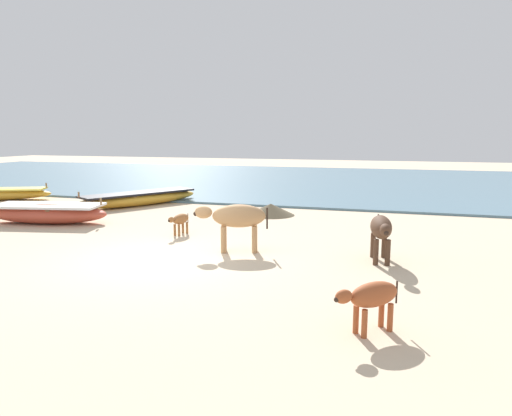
{
  "coord_description": "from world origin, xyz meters",
  "views": [
    {
      "loc": [
        4.72,
        -8.63,
        2.64
      ],
      "look_at": [
        0.95,
        3.67,
        0.6
      ],
      "focal_mm": 32.65,
      "sensor_mm": 36.0,
      "label": 1
    }
  ],
  "objects_px": {
    "cow_adult_tan": "(236,218)",
    "calf_near_rust": "(372,297)",
    "cow_second_adult_dark": "(381,229)",
    "fishing_boat_2": "(139,198)",
    "fishing_boat_0": "(48,213)",
    "calf_far_brown": "(180,220)"
  },
  "relations": [
    {
      "from": "fishing_boat_0",
      "to": "fishing_boat_2",
      "type": "bearing_deg",
      "value": 67.62
    },
    {
      "from": "cow_adult_tan",
      "to": "calf_near_rust",
      "type": "xyz_separation_m",
      "value": [
        3.18,
        -3.61,
        -0.28
      ]
    },
    {
      "from": "cow_second_adult_dark",
      "to": "fishing_boat_2",
      "type": "bearing_deg",
      "value": -129.53
    },
    {
      "from": "calf_near_rust",
      "to": "cow_second_adult_dark",
      "type": "distance_m",
      "value": 3.68
    },
    {
      "from": "cow_adult_tan",
      "to": "calf_far_brown",
      "type": "height_order",
      "value": "cow_adult_tan"
    },
    {
      "from": "fishing_boat_0",
      "to": "calf_far_brown",
      "type": "height_order",
      "value": "fishing_boat_0"
    },
    {
      "from": "fishing_boat_2",
      "to": "calf_near_rust",
      "type": "relative_size",
      "value": 5.37
    },
    {
      "from": "fishing_boat_0",
      "to": "fishing_boat_2",
      "type": "relative_size",
      "value": 0.79
    },
    {
      "from": "cow_adult_tan",
      "to": "calf_far_brown",
      "type": "xyz_separation_m",
      "value": [
        -2.02,
        1.24,
        -0.38
      ]
    },
    {
      "from": "fishing_boat_0",
      "to": "cow_adult_tan",
      "type": "distance_m",
      "value": 6.76
    },
    {
      "from": "calf_far_brown",
      "to": "cow_second_adult_dark",
      "type": "relative_size",
      "value": 0.58
    },
    {
      "from": "cow_second_adult_dark",
      "to": "fishing_boat_0",
      "type": "bearing_deg",
      "value": -107.27
    },
    {
      "from": "calf_near_rust",
      "to": "calf_far_brown",
      "type": "height_order",
      "value": "calf_near_rust"
    },
    {
      "from": "fishing_boat_0",
      "to": "fishing_boat_2",
      "type": "xyz_separation_m",
      "value": [
        0.75,
        3.9,
        -0.04
      ]
    },
    {
      "from": "fishing_boat_0",
      "to": "cow_second_adult_dark",
      "type": "height_order",
      "value": "cow_second_adult_dark"
    },
    {
      "from": "calf_far_brown",
      "to": "cow_second_adult_dark",
      "type": "height_order",
      "value": "cow_second_adult_dark"
    },
    {
      "from": "fishing_boat_0",
      "to": "cow_adult_tan",
      "type": "relative_size",
      "value": 2.32
    },
    {
      "from": "cow_adult_tan",
      "to": "calf_far_brown",
      "type": "relative_size",
      "value": 1.9
    },
    {
      "from": "fishing_boat_0",
      "to": "cow_adult_tan",
      "type": "height_order",
      "value": "cow_adult_tan"
    },
    {
      "from": "fishing_boat_0",
      "to": "calf_far_brown",
      "type": "distance_m",
      "value": 4.55
    },
    {
      "from": "fishing_boat_2",
      "to": "calf_far_brown",
      "type": "xyz_separation_m",
      "value": [
        3.79,
        -4.25,
        0.13
      ]
    },
    {
      "from": "fishing_boat_2",
      "to": "cow_adult_tan",
      "type": "xyz_separation_m",
      "value": [
        5.81,
        -5.49,
        0.5
      ]
    }
  ]
}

